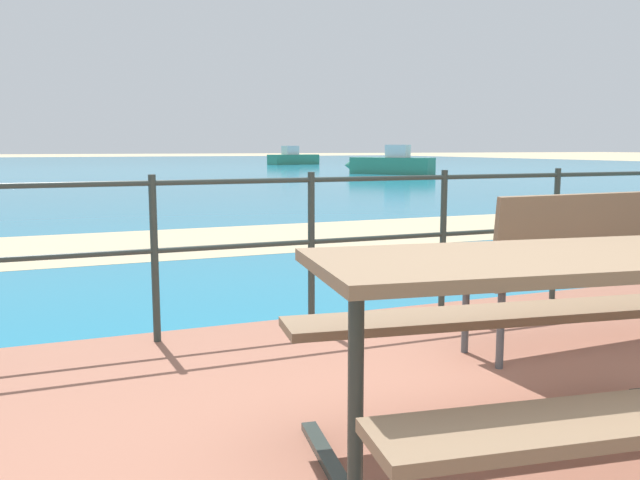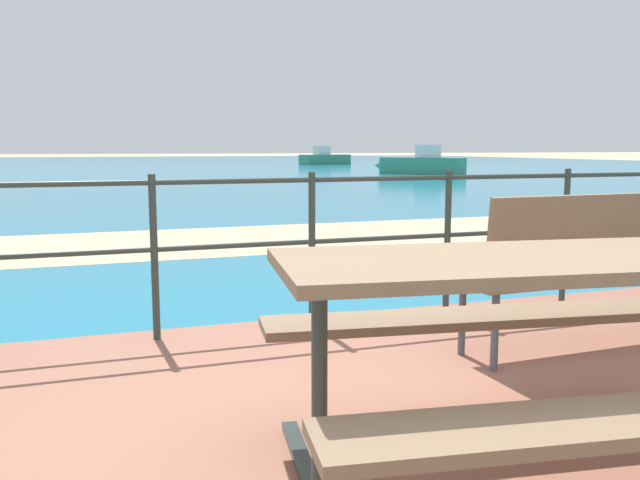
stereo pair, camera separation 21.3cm
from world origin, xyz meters
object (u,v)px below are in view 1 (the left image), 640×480
picnic_table (580,311)px  boat_near (294,158)px  park_bench (607,255)px  boat_mid (389,164)px

picnic_table → boat_near: (14.30, 41.71, -0.24)m
park_bench → boat_mid: bearing=-117.1°
boat_near → park_bench: bearing=-121.8°
park_bench → boat_near: size_ratio=0.42×
park_bench → boat_near: (13.00, 40.55, -0.17)m
boat_near → boat_mid: 17.29m
picnic_table → boat_mid: 27.50m
park_bench → boat_mid: boat_mid is taller
park_bench → boat_mid: (11.14, 23.36, -0.15)m
park_bench → picnic_table: bearing=40.2°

